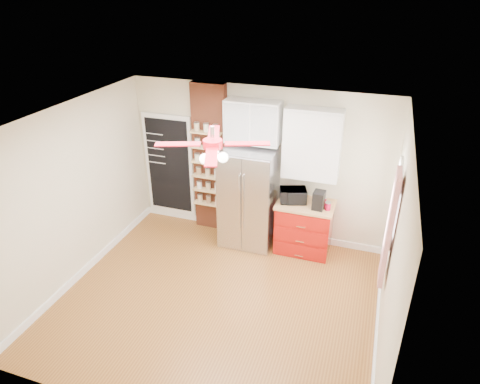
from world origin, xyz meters
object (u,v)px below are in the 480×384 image
(toaster_oven, at_px, (293,195))
(canister_left, at_px, (328,206))
(red_cabinet, at_px, (304,227))
(pantry_jar_oats, at_px, (197,157))
(fridge, at_px, (249,198))
(coffee_maker, at_px, (319,200))
(ceiling_fan, at_px, (213,144))

(toaster_oven, height_order, canister_left, toaster_oven)
(red_cabinet, height_order, pantry_jar_oats, pantry_jar_oats)
(fridge, relative_size, coffee_maker, 5.86)
(red_cabinet, distance_m, toaster_oven, 0.61)
(toaster_oven, xyz_separation_m, pantry_jar_oats, (-1.72, 0.08, 0.41))
(pantry_jar_oats, bearing_deg, red_cabinet, -2.17)
(coffee_maker, relative_size, pantry_jar_oats, 2.47)
(coffee_maker, bearing_deg, toaster_oven, 172.36)
(fridge, xyz_separation_m, pantry_jar_oats, (-0.97, 0.12, 0.56))
(red_cabinet, xyz_separation_m, coffee_maker, (0.22, -0.09, 0.60))
(coffee_maker, bearing_deg, pantry_jar_oats, 179.63)
(toaster_oven, distance_m, coffee_maker, 0.45)
(fridge, distance_m, coffee_maker, 1.20)
(ceiling_fan, xyz_separation_m, pantry_jar_oats, (-1.02, 1.75, -0.99))
(red_cabinet, relative_size, canister_left, 7.60)
(canister_left, bearing_deg, pantry_jar_oats, 175.96)
(toaster_oven, bearing_deg, ceiling_fan, -131.25)
(ceiling_fan, bearing_deg, toaster_oven, 67.30)
(red_cabinet, bearing_deg, canister_left, -13.67)
(toaster_oven, relative_size, pantry_jar_oats, 3.53)
(ceiling_fan, relative_size, canister_left, 11.32)
(ceiling_fan, xyz_separation_m, canister_left, (1.29, 1.59, -1.46))
(ceiling_fan, bearing_deg, red_cabinet, 61.29)
(canister_left, bearing_deg, fridge, 178.29)
(canister_left, bearing_deg, ceiling_fan, -129.05)
(fridge, bearing_deg, coffee_maker, -2.11)
(ceiling_fan, distance_m, pantry_jar_oats, 2.26)
(canister_left, bearing_deg, coffee_maker, -178.56)
(coffee_maker, bearing_deg, canister_left, 5.50)
(red_cabinet, relative_size, ceiling_fan, 0.67)
(ceiling_fan, relative_size, toaster_oven, 3.29)
(ceiling_fan, height_order, coffee_maker, ceiling_fan)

